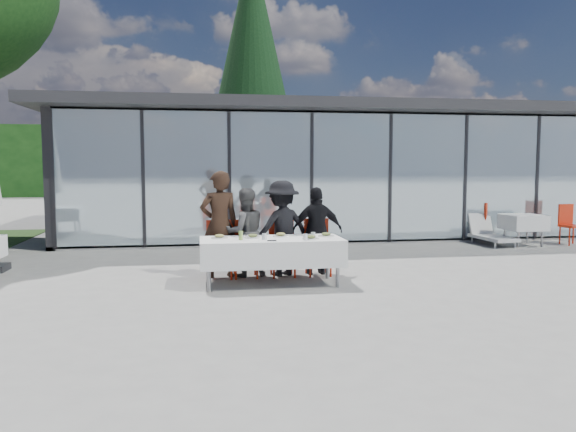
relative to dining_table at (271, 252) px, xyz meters
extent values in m
plane|color=gray|center=(0.49, 0.26, -0.54)|extent=(90.00, 90.00, 0.00)
cube|color=gray|center=(2.49, 8.26, -0.49)|extent=(14.00, 8.00, 0.10)
cube|color=black|center=(2.49, 12.16, 1.06)|extent=(14.00, 0.20, 3.20)
cube|color=black|center=(-4.41, 8.26, 1.06)|extent=(0.20, 8.00, 3.20)
cube|color=black|center=(9.39, 8.26, 1.06)|extent=(0.20, 8.00, 3.20)
cube|color=silver|center=(2.49, 4.29, 1.06)|extent=(13.60, 0.06, 3.10)
cube|color=#2D2D30|center=(2.49, 7.86, 2.78)|extent=(14.80, 8.80, 0.24)
cube|color=#262628|center=(-4.31, 4.29, 1.06)|extent=(0.08, 0.10, 3.10)
cube|color=#262628|center=(-2.36, 4.29, 1.06)|extent=(0.08, 0.10, 3.10)
cube|color=#262628|center=(-0.42, 4.29, 1.06)|extent=(0.08, 0.10, 3.10)
cube|color=#262628|center=(1.52, 4.29, 1.06)|extent=(0.08, 0.10, 3.10)
cube|color=#262628|center=(3.46, 4.29, 1.06)|extent=(0.08, 0.10, 3.10)
cube|color=#262628|center=(5.41, 4.29, 1.06)|extent=(0.08, 0.10, 3.10)
cube|color=#262628|center=(7.35, 4.29, 1.06)|extent=(0.08, 0.10, 3.10)
cube|color=red|center=(-0.01, 6.76, -0.09)|extent=(0.45, 0.45, 0.90)
cube|color=red|center=(1.49, 7.26, -0.09)|extent=(0.45, 0.45, 0.90)
cube|color=red|center=(3.99, 6.76, -0.09)|extent=(0.45, 0.45, 0.90)
cube|color=red|center=(5.99, 7.46, -0.09)|extent=(0.45, 0.45, 0.90)
cube|color=#133611|center=(-5.51, 28.26, 1.66)|extent=(6.50, 2.00, 4.40)
cube|color=#133611|center=(2.49, 28.26, 1.66)|extent=(6.50, 2.00, 4.40)
cube|color=#133611|center=(10.49, 28.26, 1.66)|extent=(6.50, 2.00, 4.40)
cube|color=#133611|center=(18.49, 28.26, 1.66)|extent=(6.50, 2.00, 4.40)
cube|color=white|center=(0.00, 0.00, 0.00)|extent=(2.26, 0.96, 0.42)
cylinder|color=gray|center=(-1.00, -0.35, -0.18)|extent=(0.06, 0.06, 0.71)
cylinder|color=gray|center=(1.00, -0.35, -0.18)|extent=(0.06, 0.06, 0.71)
cylinder|color=gray|center=(-1.00, 0.35, -0.18)|extent=(0.06, 0.06, 0.71)
cylinder|color=gray|center=(1.00, 0.35, -0.18)|extent=(0.06, 0.06, 0.71)
imported|color=#301F15|center=(-0.79, 0.77, 0.37)|extent=(0.78, 0.78, 1.82)
cube|color=red|center=(-0.79, 0.66, -0.09)|extent=(0.44, 0.44, 0.05)
cube|color=red|center=(-0.79, 0.86, 0.16)|extent=(0.44, 0.04, 0.55)
cylinder|color=red|center=(-0.97, 0.48, -0.32)|extent=(0.04, 0.04, 0.43)
cylinder|color=red|center=(-0.61, 0.48, -0.32)|extent=(0.04, 0.04, 0.43)
cylinder|color=red|center=(-0.97, 0.84, -0.32)|extent=(0.04, 0.04, 0.43)
cylinder|color=red|center=(-0.61, 0.84, -0.32)|extent=(0.04, 0.04, 0.43)
imported|color=#535353|center=(-0.36, 0.77, 0.22)|extent=(0.87, 0.87, 1.52)
cube|color=red|center=(-0.36, 0.66, -0.09)|extent=(0.44, 0.44, 0.05)
cube|color=red|center=(-0.36, 0.86, 0.16)|extent=(0.44, 0.04, 0.55)
cylinder|color=red|center=(-0.54, 0.48, -0.32)|extent=(0.04, 0.04, 0.43)
cylinder|color=red|center=(-0.18, 0.48, -0.32)|extent=(0.04, 0.04, 0.43)
cylinder|color=red|center=(-0.54, 0.84, -0.32)|extent=(0.04, 0.04, 0.43)
cylinder|color=red|center=(-0.18, 0.84, -0.32)|extent=(0.04, 0.04, 0.43)
imported|color=black|center=(0.28, 0.77, 0.29)|extent=(1.36, 1.36, 1.65)
cube|color=red|center=(0.28, 0.66, -0.09)|extent=(0.44, 0.44, 0.05)
cube|color=red|center=(0.28, 0.86, 0.16)|extent=(0.44, 0.04, 0.55)
cylinder|color=red|center=(0.10, 0.48, -0.32)|extent=(0.04, 0.04, 0.43)
cylinder|color=red|center=(0.46, 0.48, -0.32)|extent=(0.04, 0.04, 0.43)
cylinder|color=red|center=(0.10, 0.84, -0.32)|extent=(0.04, 0.04, 0.43)
cylinder|color=red|center=(0.46, 0.84, -0.32)|extent=(0.04, 0.04, 0.43)
imported|color=black|center=(0.91, 0.77, 0.23)|extent=(0.91, 0.91, 1.53)
cube|color=red|center=(0.91, 0.66, -0.09)|extent=(0.44, 0.44, 0.05)
cube|color=red|center=(0.91, 0.86, 0.16)|extent=(0.44, 0.04, 0.55)
cylinder|color=red|center=(0.73, 0.48, -0.32)|extent=(0.04, 0.04, 0.43)
cylinder|color=red|center=(1.09, 0.48, -0.32)|extent=(0.04, 0.04, 0.43)
cylinder|color=red|center=(0.73, 0.84, -0.32)|extent=(0.04, 0.04, 0.43)
cylinder|color=red|center=(1.09, 0.84, -0.32)|extent=(0.04, 0.04, 0.43)
cylinder|color=silver|center=(-0.82, 0.14, 0.22)|extent=(0.27, 0.27, 0.01)
ellipsoid|color=tan|center=(-0.82, 0.14, 0.25)|extent=(0.15, 0.15, 0.05)
cylinder|color=silver|center=(-0.29, 0.11, 0.22)|extent=(0.27, 0.27, 0.01)
ellipsoid|color=#385B22|center=(-0.29, 0.11, 0.25)|extent=(0.15, 0.15, 0.05)
cylinder|color=silver|center=(0.18, 0.21, 0.22)|extent=(0.27, 0.27, 0.01)
ellipsoid|color=tan|center=(0.18, 0.21, 0.25)|extent=(0.15, 0.15, 0.05)
cylinder|color=silver|center=(0.92, 0.10, 0.22)|extent=(0.27, 0.27, 0.01)
ellipsoid|color=#385B22|center=(0.92, 0.10, 0.25)|extent=(0.15, 0.15, 0.05)
cylinder|color=silver|center=(0.60, -0.20, 0.22)|extent=(0.27, 0.27, 0.01)
ellipsoid|color=#385B22|center=(0.60, -0.20, 0.25)|extent=(0.15, 0.15, 0.05)
cylinder|color=#85AF48|center=(-0.50, -0.12, 0.28)|extent=(0.06, 0.06, 0.14)
cylinder|color=silver|center=(-0.13, -0.16, 0.26)|extent=(0.07, 0.07, 0.10)
cylinder|color=silver|center=(0.65, -0.11, 0.26)|extent=(0.07, 0.07, 0.10)
cylinder|color=silver|center=(0.49, -0.31, 0.26)|extent=(0.07, 0.07, 0.10)
cube|color=black|center=(-0.04, -0.32, 0.22)|extent=(0.14, 0.03, 0.01)
cube|color=white|center=(6.52, 3.47, 0.02)|extent=(0.86, 0.86, 0.36)
cylinder|color=gray|center=(6.22, 3.17, -0.18)|extent=(0.05, 0.05, 0.72)
cylinder|color=gray|center=(6.82, 3.17, -0.18)|extent=(0.05, 0.05, 0.72)
cylinder|color=gray|center=(6.22, 3.77, -0.18)|extent=(0.05, 0.05, 0.72)
cylinder|color=gray|center=(6.82, 3.77, -0.18)|extent=(0.05, 0.05, 0.72)
cube|color=red|center=(7.76, 3.40, -0.09)|extent=(0.51, 0.51, 0.05)
cube|color=red|center=(7.72, 3.59, 0.16)|extent=(0.44, 0.12, 0.55)
cylinder|color=red|center=(7.58, 3.22, -0.32)|extent=(0.04, 0.04, 0.43)
cylinder|color=red|center=(7.58, 3.58, -0.32)|extent=(0.04, 0.04, 0.43)
cylinder|color=red|center=(7.94, 3.58, -0.32)|extent=(0.04, 0.04, 0.43)
cube|color=red|center=(6.00, 4.51, -0.09)|extent=(0.62, 0.62, 0.05)
cube|color=red|center=(6.12, 4.35, 0.16)|extent=(0.37, 0.30, 0.55)
cylinder|color=red|center=(5.82, 4.33, -0.32)|extent=(0.04, 0.04, 0.43)
cylinder|color=red|center=(6.18, 4.33, -0.32)|extent=(0.04, 0.04, 0.43)
cylinder|color=red|center=(5.82, 4.69, -0.32)|extent=(0.04, 0.04, 0.43)
cylinder|color=red|center=(6.18, 4.69, -0.32)|extent=(0.04, 0.04, 0.43)
cube|color=silver|center=(5.86, 3.66, -0.36)|extent=(0.71, 1.35, 0.08)
cube|color=silver|center=(5.81, 4.20, -0.09)|extent=(0.62, 0.31, 0.54)
cylinder|color=silver|center=(5.61, 3.11, -0.47)|extent=(0.04, 0.04, 0.14)
cylinder|color=silver|center=(6.11, 3.11, -0.47)|extent=(0.04, 0.04, 0.14)
cylinder|color=silver|center=(5.61, 4.21, -0.47)|extent=(0.04, 0.04, 0.14)
cylinder|color=silver|center=(6.11, 4.21, -0.47)|extent=(0.04, 0.04, 0.14)
cylinder|color=#382316|center=(0.99, 13.26, 0.46)|extent=(0.44, 0.44, 2.00)
cone|color=black|center=(0.99, 13.26, 5.46)|extent=(4.00, 4.00, 9.00)
camera|label=1|loc=(-1.15, -8.79, 1.36)|focal=35.00mm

